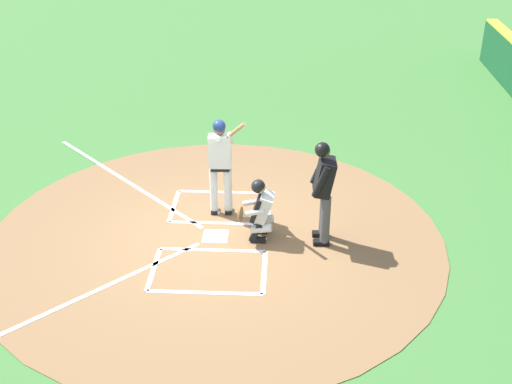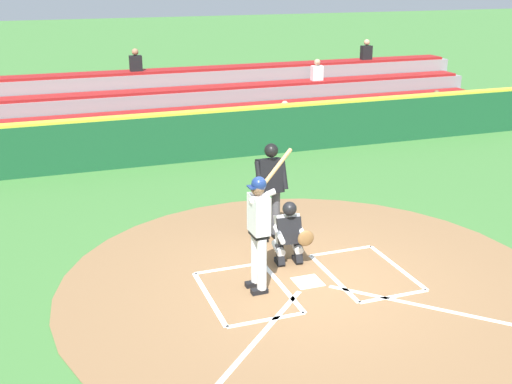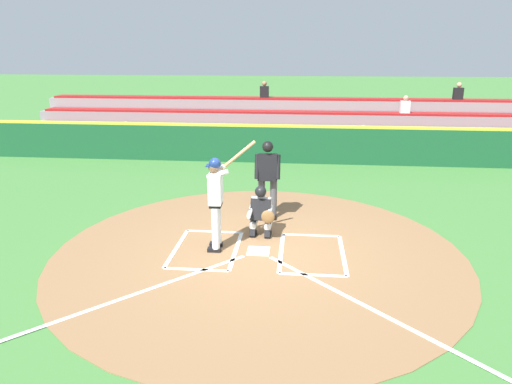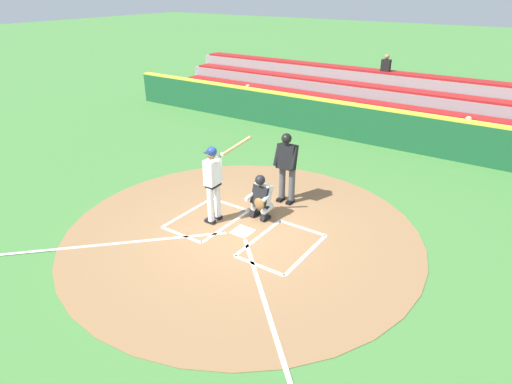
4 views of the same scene
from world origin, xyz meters
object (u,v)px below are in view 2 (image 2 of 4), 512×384
Objects in this scene: baseball at (263,289)px; catcher at (290,232)px; batter at (259,225)px; plate_umpire at (270,185)px.

catcher is at bearing -134.00° from baseball.
batter is 1.07m from baseball.
catcher is at bearing 87.38° from plate_umpire.
plate_umpire is (-0.86, -1.81, -0.02)m from batter.
batter is 1.20m from catcher.
batter is 1.88× the size of catcher.
plate_umpire is (-0.05, -1.08, 0.49)m from catcher.
baseball is at bearing 66.51° from plate_umpire.
batter is at bearing -57.50° from baseball.
batter is 1.14× the size of plate_umpire.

